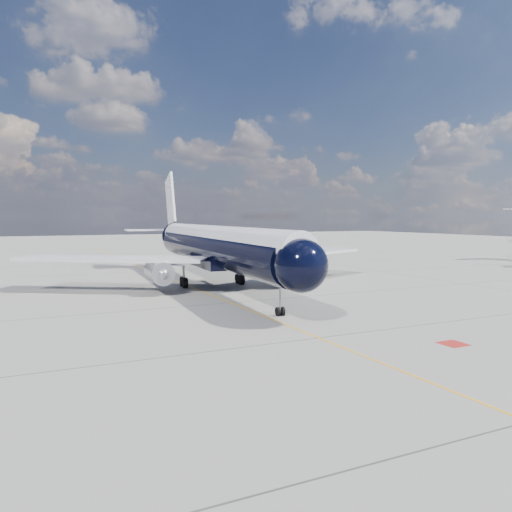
% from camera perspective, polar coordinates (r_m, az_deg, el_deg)
% --- Properties ---
extents(ground, '(320.00, 320.00, 0.00)m').
position_cam_1_polar(ground, '(65.41, -9.75, -2.56)').
color(ground, gray).
rests_on(ground, ground).
extents(taxiway_centerline, '(0.16, 160.00, 0.01)m').
position_cam_1_polar(taxiway_centerline, '(60.66, -8.44, -3.10)').
color(taxiway_centerline, '#ECA00C').
rests_on(taxiway_centerline, ground).
extents(red_marking, '(1.60, 1.60, 0.01)m').
position_cam_1_polar(red_marking, '(34.27, 21.61, -9.31)').
color(red_marking, maroon).
rests_on(red_marking, ground).
extents(main_airliner, '(42.44, 51.78, 14.95)m').
position_cam_1_polar(main_airliner, '(57.58, -4.99, 1.16)').
color(main_airliner, black).
rests_on(main_airliner, ground).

